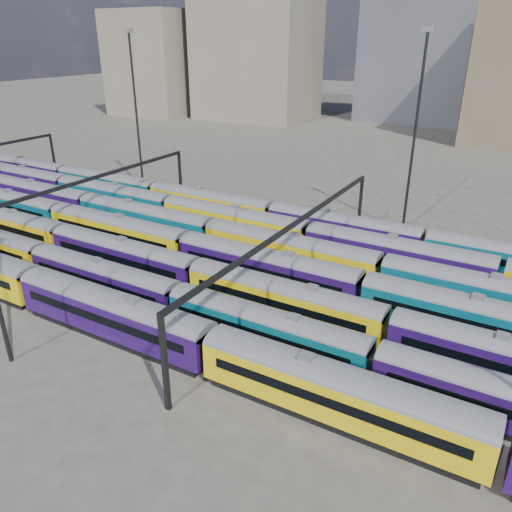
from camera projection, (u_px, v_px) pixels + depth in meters
The scene contains 12 objects.
ground at pixel (213, 273), 56.36m from camera, with size 500.00×500.00×0.00m, color #3F3A35.
rake_0 at pixel (112, 310), 43.48m from camera, with size 145.94×3.05×5.13m.
rake_1 at pixel (103, 275), 50.44m from camera, with size 131.17×2.74×4.60m.
rake_2 at pixel (196, 273), 50.69m from camera, with size 118.89×2.90×4.88m.
rake_3 at pixel (118, 229), 61.77m from camera, with size 104.72×3.07×5.17m.
rake_4 at pixel (382, 269), 51.08m from camera, with size 126.98×3.10×5.22m.
rake_5 at pixel (170, 207), 69.62m from camera, with size 126.85×3.09×5.21m.
rake_6 at pixel (210, 201), 72.11m from camera, with size 142.10×2.97×5.00m.
gantry_1 at pixel (80, 190), 62.79m from camera, with size 0.35×40.35×8.03m.
gantry_2 at pixel (294, 234), 49.01m from camera, with size 0.35×40.35×8.03m.
mast_1 at pixel (136, 106), 81.84m from camera, with size 1.40×0.50×25.60m.
mast_3 at pixel (416, 128), 62.76m from camera, with size 1.40×0.50×25.60m.
Camera 1 is at (29.71, -41.38, 24.69)m, focal length 35.00 mm.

